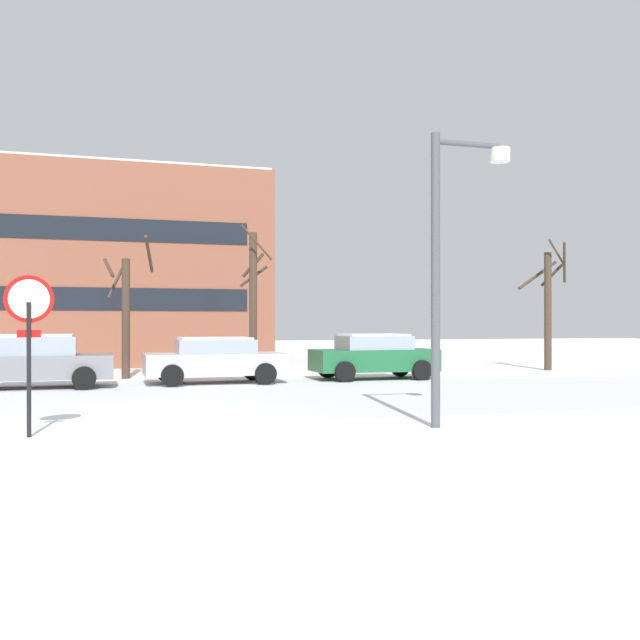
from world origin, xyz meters
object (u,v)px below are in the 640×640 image
street_lamp (450,247)px  parked_car_green (374,356)px  parked_car_gray (31,361)px  parked_car_silver (215,359)px  stop_sign (29,324)px

street_lamp → parked_car_green: street_lamp is taller
parked_car_gray → parked_car_silver: size_ratio=1.06×
parked_car_gray → parked_car_green: bearing=1.8°
street_lamp → parked_car_gray: size_ratio=1.16×
parked_car_silver → street_lamp: bearing=-77.0°
street_lamp → parked_car_green: bearing=75.6°
stop_sign → parked_car_silver: bearing=65.0°
parked_car_silver → parked_car_green: parked_car_green is taller
parked_car_gray → parked_car_green: size_ratio=1.11×
parked_car_green → stop_sign: bearing=-134.8°
stop_sign → street_lamp: 7.13m
street_lamp → parked_car_silver: bearing=103.0°
street_lamp → parked_car_silver: size_ratio=1.23×
street_lamp → parked_car_gray: street_lamp is taller
street_lamp → parked_car_gray: (-7.60, 10.31, -2.39)m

